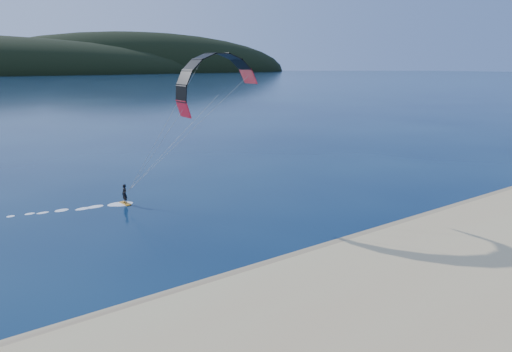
# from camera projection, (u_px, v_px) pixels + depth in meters

# --- Properties ---
(ground) EXTENTS (1800.00, 1800.00, 0.00)m
(ground) POSITION_uv_depth(u_px,v_px,m) (329.00, 294.00, 25.70)
(ground) COLOR #071836
(ground) RESTS_ON ground
(wet_sand) EXTENTS (220.00, 2.50, 0.10)m
(wet_sand) POSITION_uv_depth(u_px,v_px,m) (284.00, 265.00, 29.31)
(wet_sand) COLOR #8C7051
(wet_sand) RESTS_ON ground
(kitesurfer_near) EXTENTS (23.24, 7.78, 14.44)m
(kitesurfer_near) POSITION_uv_depth(u_px,v_px,m) (214.00, 99.00, 40.38)
(kitesurfer_near) COLOR orange
(kitesurfer_near) RESTS_ON ground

